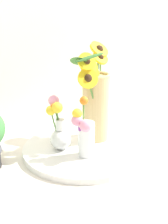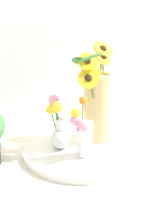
{
  "view_description": "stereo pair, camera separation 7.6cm",
  "coord_description": "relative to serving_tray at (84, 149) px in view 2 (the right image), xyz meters",
  "views": [
    {
      "loc": [
        -0.57,
        -0.8,
        0.54
      ],
      "look_at": [
        -0.01,
        0.1,
        0.16
      ],
      "focal_mm": 50.0,
      "sensor_mm": 36.0,
      "label": 1
    },
    {
      "loc": [
        -0.51,
        -0.84,
        0.54
      ],
      "look_at": [
        -0.01,
        0.1,
        0.16
      ],
      "focal_mm": 50.0,
      "sensor_mm": 36.0,
      "label": 2
    }
  ],
  "objects": [
    {
      "name": "serving_tray",
      "position": [
        0.0,
        0.0,
        0.0
      ],
      "size": [
        0.46,
        0.46,
        0.02
      ],
      "color": "white",
      "rests_on": "ground_plane"
    },
    {
      "name": "mason_jar_sunflowers",
      "position": [
        0.08,
        0.05,
        0.17
      ],
      "size": [
        0.24,
        0.23,
        0.37
      ],
      "color": "#D1B77A",
      "rests_on": "serving_tray"
    },
    {
      "name": "ground_plane",
      "position": [
        0.01,
        -0.1,
        -0.01
      ],
      "size": [
        6.0,
        6.0,
        0.0
      ],
      "primitive_type": "plane",
      "color": "silver"
    },
    {
      "name": "vase_bulb_right",
      "position": [
        -0.09,
        0.03,
        0.09
      ],
      "size": [
        0.09,
        0.08,
        0.2
      ],
      "color": "white",
      "rests_on": "serving_tray"
    },
    {
      "name": "vase_small_center",
      "position": [
        -0.04,
        -0.06,
        0.1
      ],
      "size": [
        0.08,
        0.1,
        0.21
      ],
      "color": "white",
      "rests_on": "serving_tray"
    }
  ]
}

